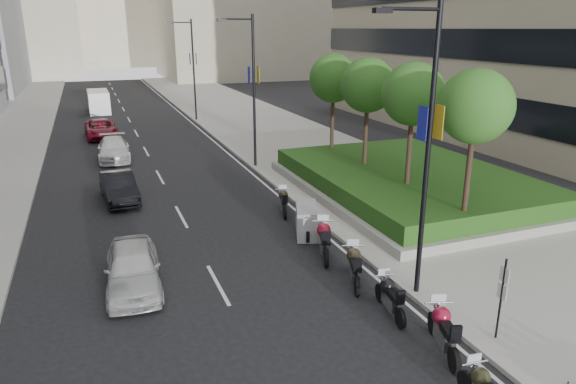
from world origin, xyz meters
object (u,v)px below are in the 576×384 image
car_b (119,187)px  motorcycle_1 (444,330)px  lamp_post_0 (424,141)px  lamp_post_2 (192,65)px  car_c (114,149)px  car_a (133,267)px  motorcycle_3 (354,266)px  parking_sign (502,295)px  motorcycle_5 (307,220)px  motorcycle_6 (284,202)px  motorcycle_4 (324,240)px  car_d (101,129)px  delivery_van (99,103)px  lamp_post_1 (251,85)px  motorcycle_2 (390,296)px

car_b → motorcycle_1: bearing=-70.3°
lamp_post_0 → car_b: (-8.08, 13.37, -4.37)m
lamp_post_0 → car_b: 16.22m
lamp_post_2 → car_c: (-7.82, -12.63, -4.37)m
car_a → car_b: (0.18, 9.57, -0.03)m
motorcycle_1 → motorcycle_3: size_ratio=1.04×
parking_sign → motorcycle_1: (-1.61, 0.21, -0.83)m
motorcycle_5 → motorcycle_6: 2.79m
lamp_post_2 → motorcycle_4: lamp_post_2 is taller
car_c → car_d: size_ratio=0.96×
motorcycle_3 → car_a: (-6.96, 2.31, 0.12)m
motorcycle_4 → delivery_van: (-6.68, 39.83, 0.35)m
motorcycle_3 → car_b: 13.67m
car_d → lamp_post_1: bearing=-59.6°
motorcycle_4 → delivery_van: delivery_van is taller
lamp_post_2 → motorcycle_1: lamp_post_2 is taller
car_b → delivery_van: 30.23m
delivery_van → car_a: bearing=-91.2°
parking_sign → delivery_van: 47.40m
parking_sign → motorcycle_5: 9.17m
parking_sign → car_a: size_ratio=0.58×
car_b → car_c: bearing=84.3°
motorcycle_5 → delivery_van: (-6.90, 37.64, 0.38)m
car_a → car_c: 18.57m
car_c → car_b: bearing=-89.7°
parking_sign → delivery_van: bearing=100.6°
motorcycle_3 → delivery_van: (-6.73, 42.11, 0.40)m
parking_sign → motorcycle_3: bearing=113.7°
lamp_post_1 → delivery_van: (-8.05, 26.60, -4.06)m
motorcycle_6 → parking_sign: bearing=-155.3°
lamp_post_2 → motorcycle_4: 31.57m
lamp_post_2 → motorcycle_5: bearing=-92.3°
motorcycle_5 → lamp_post_2: bearing=18.0°
motorcycle_5 → delivery_van: delivery_van is taller
lamp_post_1 → car_b: lamp_post_1 is taller
lamp_post_1 → motorcycle_5: bearing=-95.9°
motorcycle_5 → motorcycle_6: (0.04, 2.79, -0.07)m
car_b → car_c: size_ratio=0.88×
parking_sign → motorcycle_2: parking_sign is taller
car_c → car_a: bearing=-89.4°
motorcycle_1 → car_a: size_ratio=0.52×
car_c → delivery_van: delivery_van is taller
lamp_post_0 → car_c: lamp_post_0 is taller
motorcycle_1 → car_b: bearing=42.6°
motorcycle_3 → car_c: (-6.51, 20.88, 0.09)m
motorcycle_1 → car_c: size_ratio=0.47×
motorcycle_4 → car_a: size_ratio=0.55×
motorcycle_5 → car_d: car_d is taller
lamp_post_0 → lamp_post_2: (0.00, 35.00, 0.00)m
lamp_post_0 → car_a: bearing=155.3°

